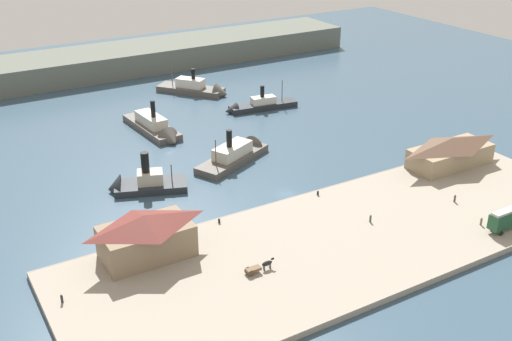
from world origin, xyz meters
TOP-DOWN VIEW (x-y plane):
  - ground_plane at (0.00, 0.00)m, footprint 320.00×320.00m
  - quay_promenade at (0.00, -22.00)m, footprint 110.00×36.00m
  - seawall_edge at (0.00, -3.60)m, footprint 110.00×0.80m
  - ferry_shed_customs_shed at (-35.36, -9.23)m, footprint 15.93×9.62m
  - ferry_shed_central_terminal at (39.54, -8.79)m, footprint 20.47×8.92m
  - street_tram at (27.91, -35.29)m, footprint 10.44×2.50m
  - horse_cart at (-20.86, -23.45)m, footprint 5.54×1.35m
  - pedestrian_near_east_shed at (26.86, -22.45)m, footprint 0.42×0.42m
  - pedestrian_by_tram at (6.41, -20.03)m, footprint 0.41×0.41m
  - pedestrian_walking_east at (-51.96, -14.97)m, footprint 0.40×0.40m
  - pedestrian_near_west_shed at (24.04, -31.78)m, footprint 0.41×0.41m
  - mooring_post_center_west at (-19.08, -5.33)m, footprint 0.44×0.44m
  - mooring_post_west at (4.28, -5.57)m, footprint 0.44×0.44m
  - ferry_approaching_west at (21.75, 49.98)m, footprint 22.64×7.50m
  - ferry_outer_harbor at (-26.55, 18.00)m, footprint 18.21×12.19m
  - ferry_moored_east at (-10.60, 47.06)m, footprint 8.43×25.37m
  - ferry_moored_west at (0.53, 21.83)m, footprint 23.75×15.60m
  - ferry_mid_harbor at (14.02, 72.28)m, footprint 19.48×22.14m
  - far_headland at (0.00, 110.00)m, footprint 180.00×24.00m

SIDE VIEW (x-z plane):
  - ground_plane at x=0.00m, z-range 0.00..0.00m
  - seawall_edge at x=0.00m, z-range 0.00..1.00m
  - quay_promenade at x=0.00m, z-range 0.00..1.20m
  - ferry_approaching_west at x=21.75m, z-range -3.46..5.92m
  - ferry_outer_harbor at x=-26.55m, z-range -4.21..6.99m
  - ferry_mid_harbor at x=14.02m, z-range -3.81..6.72m
  - ferry_moored_east at x=-10.60m, z-range -4.07..7.00m
  - ferry_moored_west at x=0.53m, z-range -3.87..6.91m
  - mooring_post_center_west at x=-19.08m, z-range 1.20..2.10m
  - mooring_post_west at x=4.28m, z-range 1.20..2.10m
  - pedestrian_walking_east at x=-51.96m, z-range 1.13..2.73m
  - pedestrian_near_west_shed at x=24.04m, z-range 1.13..2.76m
  - pedestrian_by_tram at x=6.41m, z-range 1.13..2.78m
  - pedestrian_near_east_shed at x=26.86m, z-range 1.13..2.83m
  - horse_cart at x=-20.86m, z-range 1.20..3.07m
  - street_tram at x=27.91m, z-range 1.56..5.89m
  - far_headland at x=0.00m, z-range 0.00..8.00m
  - ferry_shed_central_terminal at x=39.54m, z-range 1.25..8.06m
  - ferry_shed_customs_shed at x=-35.36m, z-range 1.26..9.47m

